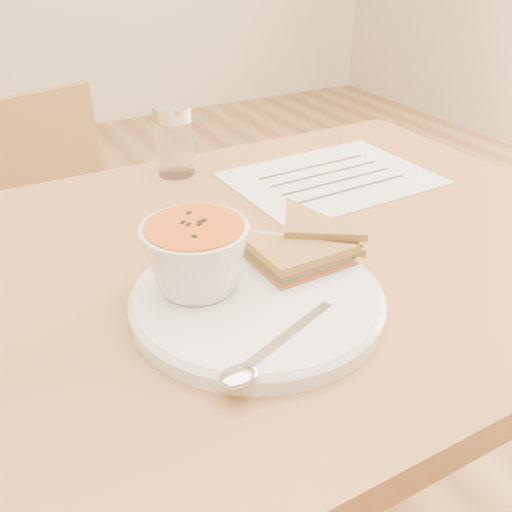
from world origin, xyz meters
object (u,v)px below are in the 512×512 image
soup_bowl (196,260)px  dining_table (252,452)px  plate (257,300)px  chair_far (80,296)px  condiment_shaker (174,141)px

soup_bowl → dining_table: bearing=34.6°
plate → chair_far: bearing=97.4°
plate → soup_bowl: size_ratio=2.43×
chair_far → condiment_shaker: (0.15, -0.25, 0.40)m
chair_far → condiment_shaker: 0.50m
dining_table → plate: size_ratio=3.66×
soup_bowl → condiment_shaker: bearing=71.4°
chair_far → soup_bowl: soup_bowl is taller
dining_table → plate: (-0.05, -0.11, 0.38)m
dining_table → soup_bowl: (-0.10, -0.07, 0.43)m
chair_far → soup_bowl: 0.73m
soup_bowl → condiment_shaker: size_ratio=1.01×
plate → condiment_shaker: 0.40m
condiment_shaker → plate: bearing=-99.7°
soup_bowl → condiment_shaker: (0.12, 0.35, 0.00)m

